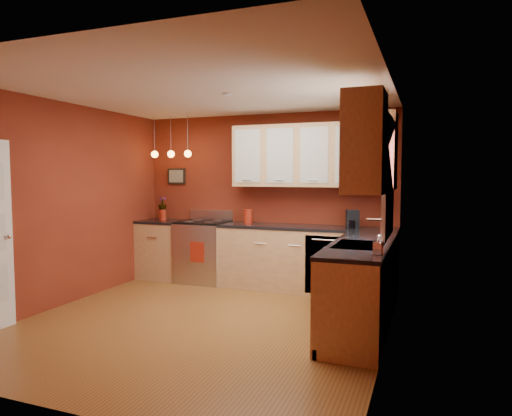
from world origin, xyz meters
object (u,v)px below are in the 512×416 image
at_px(gas_range, 203,251).
at_px(soap_pump, 378,245).
at_px(sink, 360,247).
at_px(red_canister, 248,216).
at_px(coffee_maker, 352,220).

height_order(gas_range, soap_pump, soap_pump).
xyz_separation_m(sink, red_canister, (-1.89, 1.57, 0.13)).
xyz_separation_m(gas_range, red_canister, (0.73, 0.07, 0.57)).
height_order(gas_range, sink, sink).
relative_size(gas_range, coffee_maker, 4.46).
height_order(sink, coffee_maker, sink).
distance_m(sink, coffee_maker, 1.55).
relative_size(coffee_maker, soap_pump, 1.40).
xyz_separation_m(sink, coffee_maker, (-0.31, 1.51, 0.14)).
relative_size(gas_range, red_canister, 5.26).
bearing_deg(red_canister, sink, -39.72).
bearing_deg(gas_range, red_canister, 5.73).
relative_size(red_canister, soap_pump, 1.19).
bearing_deg(sink, coffee_maker, 101.79).
bearing_deg(sink, red_canister, 140.28).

